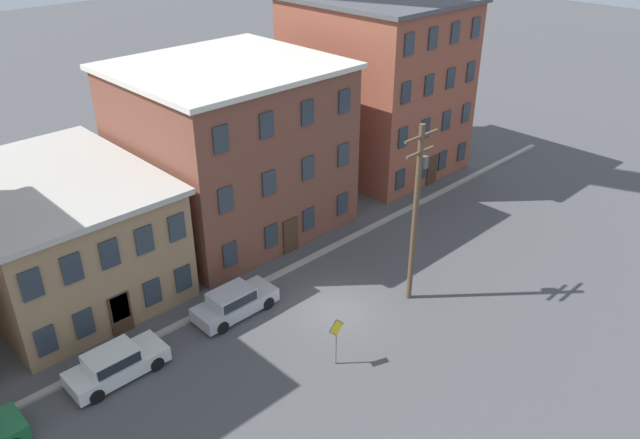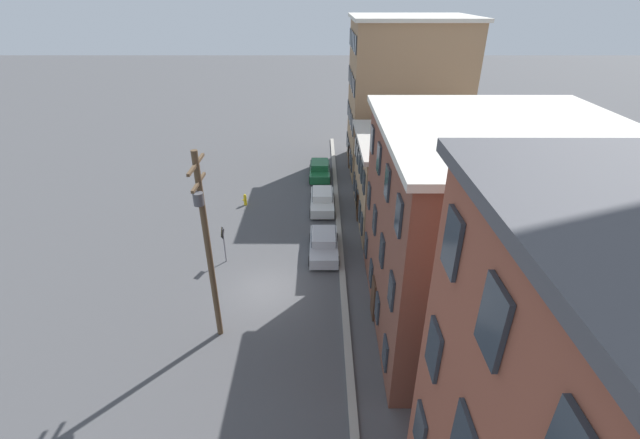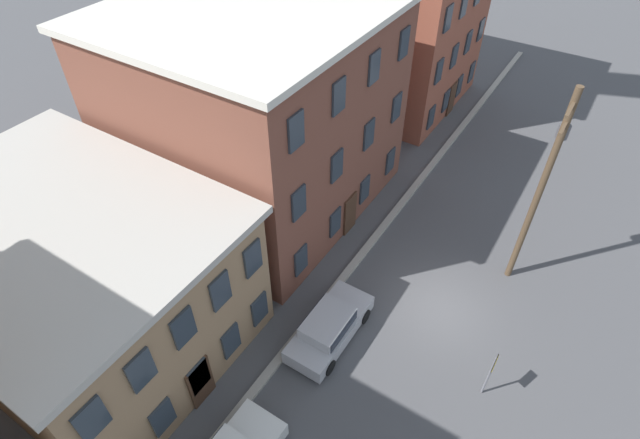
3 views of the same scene
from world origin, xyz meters
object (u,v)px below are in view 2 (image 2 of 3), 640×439
object	(u,v)px
car_green	(320,169)
car_silver	(324,243)
fire_hydrant	(245,200)
utility_pole	(207,242)
caution_sign	(223,239)
car_white	(322,199)

from	to	relation	value
car_green	car_silver	size ratio (longest dim) A/B	1.00
car_silver	fire_hydrant	xyz separation A→B (m)	(-7.11, -6.29, -0.27)
utility_pole	caution_sign	bearing A→B (deg)	-171.45
car_white	fire_hydrant	distance (m)	6.24
car_green	car_white	xyz separation A→B (m)	(6.45, 0.21, 0.00)
car_green	utility_pole	bearing A→B (deg)	-13.68
car_green	car_silver	distance (m)	13.05
car_white	fire_hydrant	xyz separation A→B (m)	(-0.51, -6.21, -0.27)
car_silver	caution_sign	bearing A→B (deg)	-80.72
fire_hydrant	car_green	bearing A→B (deg)	134.68
car_white	caution_sign	world-z (taller)	caution_sign
car_white	car_silver	distance (m)	6.59
car_green	caution_sign	size ratio (longest dim) A/B	1.73
fire_hydrant	utility_pole	bearing A→B (deg)	3.85
caution_sign	utility_pole	bearing A→B (deg)	8.55
car_silver	car_green	bearing A→B (deg)	-178.76
car_silver	fire_hydrant	distance (m)	9.49
car_green	fire_hydrant	size ratio (longest dim) A/B	4.58
car_silver	utility_pole	xyz separation A→B (m)	(7.56, -5.30, 4.70)
car_green	fire_hydrant	world-z (taller)	car_green
car_white	utility_pole	xyz separation A→B (m)	(14.16, -5.23, 4.70)
car_white	caution_sign	distance (m)	9.87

